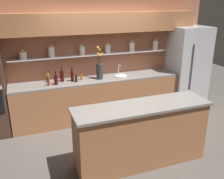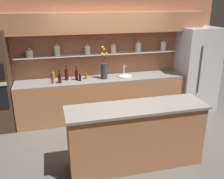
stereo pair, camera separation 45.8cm
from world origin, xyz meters
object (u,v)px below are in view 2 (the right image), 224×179
refrigerator (197,69)px  bottle_wine_4 (60,78)px  bottle_oil_2 (53,76)px  bottle_sauce_1 (52,80)px  bottle_sauce_3 (80,78)px  flower_vase (104,70)px  bottle_wine_5 (67,74)px  sink_fixture (125,75)px  bottle_sauce_0 (86,76)px  bottle_wine_6 (77,75)px

refrigerator → bottle_wine_4: size_ratio=6.90×
bottle_oil_2 → bottle_wine_4: 0.30m
refrigerator → bottle_sauce_1: refrigerator is taller
bottle_sauce_3 → flower_vase: bearing=3.7°
refrigerator → bottle_wine_5: refrigerator is taller
sink_fixture → bottle_sauce_1: sink_fixture is taller
flower_vase → bottle_sauce_0: size_ratio=4.10×
bottle_oil_2 → refrigerator: bearing=-3.6°
bottle_oil_2 → bottle_wine_6: 0.51m
bottle_oil_2 → bottle_sauce_0: bearing=-10.3°
refrigerator → bottle_sauce_3: (-2.79, -0.02, 0.01)m
bottle_wine_4 → bottle_wine_6: bearing=18.3°
bottle_wine_5 → flower_vase: bearing=-6.9°
flower_vase → bottle_wine_4: (-0.95, -0.07, -0.10)m
refrigerator → bottle_wine_5: bearing=178.0°
bottle_sauce_0 → bottle_wine_4: size_ratio=0.60×
bottle_sauce_1 → bottle_sauce_3: bearing=4.1°
bottle_oil_2 → bottle_wine_6: size_ratio=0.73×
refrigerator → bottle_wine_6: (-2.85, 0.06, 0.06)m
bottle_wine_4 → bottle_wine_6: 0.38m
bottle_wine_5 → bottle_sauce_3: bearing=-26.1°
sink_fixture → bottle_sauce_3: size_ratio=1.89×
sink_fixture → flower_vase: bearing=-175.6°
bottle_sauce_3 → bottle_wine_6: bottle_wine_6 is taller
refrigerator → sink_fixture: refrigerator is taller
bottle_oil_2 → bottle_sauce_3: (0.54, -0.24, -0.02)m
bottle_sauce_3 → bottle_wine_4: bearing=-175.1°
bottle_sauce_1 → bottle_oil_2: bottle_oil_2 is taller
bottle_wine_6 → bottle_wine_5: bearing=166.8°
bottle_sauce_3 → sink_fixture: bearing=4.0°
bottle_wine_5 → bottle_wine_6: size_ratio=1.06×
bottle_wine_6 → flower_vase: bearing=-4.7°
bottle_wine_6 → bottle_sauce_3: bearing=-53.4°
bottle_sauce_1 → sink_fixture: bearing=4.1°
bottle_oil_2 → bottle_sauce_3: bearing=-23.5°
sink_fixture → bottle_oil_2: bearing=174.0°
refrigerator → bottle_sauce_0: bearing=178.1°
bottle_oil_2 → bottle_wine_6: bottle_wine_6 is taller
flower_vase → bottle_wine_4: 0.96m
bottle_oil_2 → bottle_sauce_1: bearing=-95.4°
bottle_sauce_1 → bottle_wine_6: size_ratio=0.63×
bottle_sauce_0 → bottle_wine_4: 0.58m
bottle_sauce_3 → bottle_wine_4: 0.42m
bottle_sauce_0 → bottle_oil_2: (-0.69, 0.12, 0.02)m
bottle_sauce_0 → bottle_oil_2: bottle_oil_2 is taller
bottle_sauce_1 → bottle_wine_5: size_ratio=0.59×
bottle_sauce_3 → bottle_wine_6: 0.11m
bottle_sauce_0 → bottle_sauce_3: bearing=-142.3°
flower_vase → bottle_wine_5: flower_vase is taller
refrigerator → bottle_sauce_0: size_ratio=11.46×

